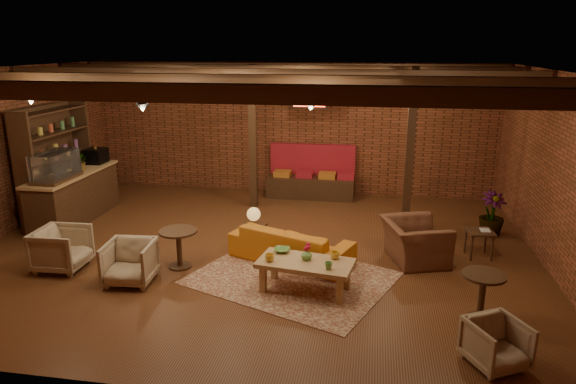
% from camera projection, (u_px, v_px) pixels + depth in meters
% --- Properties ---
extents(floor, '(10.00, 10.00, 0.00)m').
position_uv_depth(floor, '(254.00, 250.00, 9.35)').
color(floor, '#401E10').
rests_on(floor, ground).
extents(ceiling, '(10.00, 8.00, 0.02)m').
position_uv_depth(ceiling, '(250.00, 70.00, 8.46)').
color(ceiling, black).
rests_on(ceiling, wall_back).
extents(wall_back, '(10.00, 0.02, 3.20)m').
position_uv_depth(wall_back, '(290.00, 129.00, 12.70)').
color(wall_back, brown).
rests_on(wall_back, ground).
extents(wall_front, '(10.00, 0.02, 3.20)m').
position_uv_depth(wall_front, '(159.00, 254.00, 5.12)').
color(wall_front, brown).
rests_on(wall_front, ground).
extents(wall_right, '(0.02, 8.00, 3.20)m').
position_uv_depth(wall_right, '(560.00, 177.00, 8.11)').
color(wall_right, brown).
rests_on(wall_right, ground).
extents(ceiling_beams, '(9.80, 6.40, 0.22)m').
position_uv_depth(ceiling_beams, '(250.00, 78.00, 8.50)').
color(ceiling_beams, '#321D10').
rests_on(ceiling_beams, ceiling).
extents(ceiling_pipe, '(9.60, 0.12, 0.12)m').
position_uv_depth(ceiling_pipe, '(270.00, 84.00, 10.07)').
color(ceiling_pipe, black).
rests_on(ceiling_pipe, ceiling).
extents(post_left, '(0.16, 0.16, 3.20)m').
position_uv_depth(post_left, '(253.00, 138.00, 11.47)').
color(post_left, '#321D10').
rests_on(post_left, ground).
extents(post_right, '(0.16, 0.16, 3.20)m').
position_uv_depth(post_right, '(410.00, 148.00, 10.35)').
color(post_right, '#321D10').
rests_on(post_right, ground).
extents(service_counter, '(0.80, 2.50, 1.60)m').
position_uv_depth(service_counter, '(73.00, 184.00, 10.73)').
color(service_counter, '#321D10').
rests_on(service_counter, ground).
extents(plant_counter, '(0.35, 0.39, 0.30)m').
position_uv_depth(plant_counter, '(81.00, 162.00, 10.79)').
color(plant_counter, '#337F33').
rests_on(plant_counter, service_counter).
extents(shelving_hutch, '(0.52, 2.00, 2.40)m').
position_uv_depth(shelving_hutch, '(56.00, 163.00, 10.78)').
color(shelving_hutch, '#321D10').
rests_on(shelving_hutch, ground).
extents(banquette, '(2.10, 0.70, 1.00)m').
position_uv_depth(banquette, '(311.00, 177.00, 12.48)').
color(banquette, '#A41B28').
rests_on(banquette, ground).
extents(service_sign, '(0.86, 0.06, 0.30)m').
position_uv_depth(service_sign, '(309.00, 102.00, 11.54)').
color(service_sign, '#FF3B19').
rests_on(service_sign, ceiling).
extents(ceiling_spotlights, '(6.40, 4.40, 0.28)m').
position_uv_depth(ceiling_spotlights, '(251.00, 91.00, 8.56)').
color(ceiling_spotlights, black).
rests_on(ceiling_spotlights, ceiling).
extents(rug, '(3.60, 3.21, 0.01)m').
position_uv_depth(rug, '(292.00, 278.00, 8.23)').
color(rug, maroon).
rests_on(rug, floor).
extents(sofa, '(2.27, 1.53, 0.62)m').
position_uv_depth(sofa, '(291.00, 244.00, 8.82)').
color(sofa, '#BF6A1A').
rests_on(sofa, floor).
extents(coffee_table, '(1.51, 0.91, 0.74)m').
position_uv_depth(coffee_table, '(305.00, 264.00, 7.71)').
color(coffee_table, '#A7874E').
rests_on(coffee_table, floor).
extents(side_table_lamp, '(0.48, 0.48, 0.78)m').
position_uv_depth(side_table_lamp, '(254.00, 217.00, 9.29)').
color(side_table_lamp, '#321D10').
rests_on(side_table_lamp, floor).
extents(round_table_left, '(0.63, 0.63, 0.66)m').
position_uv_depth(round_table_left, '(179.00, 242.00, 8.52)').
color(round_table_left, '#321D10').
rests_on(round_table_left, floor).
extents(armchair_a, '(0.74, 0.79, 0.79)m').
position_uv_depth(armchair_a, '(62.00, 247.00, 8.48)').
color(armchair_a, beige).
rests_on(armchair_a, floor).
extents(armchair_b, '(0.78, 0.73, 0.74)m').
position_uv_depth(armchair_b, '(130.00, 260.00, 8.00)').
color(armchair_b, beige).
rests_on(armchair_b, floor).
extents(armchair_right, '(1.01, 1.26, 0.96)m').
position_uv_depth(armchair_right, '(415.00, 235.00, 8.76)').
color(armchair_right, brown).
rests_on(armchair_right, floor).
extents(side_table_book, '(0.49, 0.49, 0.51)m').
position_uv_depth(side_table_book, '(480.00, 233.00, 8.94)').
color(side_table_book, '#321D10').
rests_on(side_table_book, floor).
extents(round_table_right, '(0.58, 0.58, 0.68)m').
position_uv_depth(round_table_right, '(482.00, 289.00, 6.87)').
color(round_table_right, '#321D10').
rests_on(round_table_right, floor).
extents(armchair_far, '(0.80, 0.79, 0.62)m').
position_uv_depth(armchair_far, '(497.00, 342.00, 5.92)').
color(armchair_far, beige).
rests_on(armchair_far, floor).
extents(plant_tall, '(1.90, 1.90, 2.61)m').
position_uv_depth(plant_tall, '(497.00, 171.00, 9.72)').
color(plant_tall, '#4C7F4C').
rests_on(plant_tall, floor).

